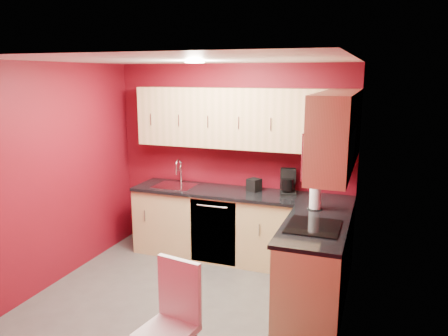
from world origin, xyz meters
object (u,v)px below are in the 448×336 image
Objects in this scene: dining_chair at (167,326)px; microwave at (329,152)px; coffee_maker at (288,182)px; napkin_holder at (254,185)px; sink at (175,183)px; paper_towel at (315,196)px.

microwave is at bearing 64.68° from dining_chair.
coffee_maker reaches higher than napkin_holder.
sink is 1.68× the size of coffee_maker.
sink reaches higher than napkin_holder.
dining_chair is at bearing -89.34° from napkin_holder.
microwave is at bearing -25.60° from sink.
napkin_holder is at bearing 149.00° from paper_towel.
microwave reaches higher than napkin_holder.
coffee_maker is 0.44m from napkin_holder.
microwave is 2.45× the size of coffee_maker.
napkin_holder is (-0.44, -0.01, -0.08)m from coffee_maker.
coffee_maker reaches higher than paper_towel.
sink is at bearing -175.17° from napkin_holder.
napkin_holder is at bearing 100.94° from dining_chair.
sink is 1.95m from paper_towel.
sink is 1.07m from napkin_holder.
sink is 0.54× the size of dining_chair.
napkin_holder is (-1.03, 1.09, -0.67)m from microwave.
sink is 1.51m from coffee_maker.
paper_towel is 0.30× the size of dining_chair.
napkin_holder is 0.98m from paper_towel.
paper_towel is at bearing -68.42° from coffee_maker.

